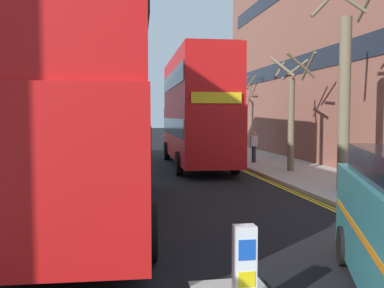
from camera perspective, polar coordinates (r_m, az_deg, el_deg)
The scene contains 12 objects.
sidewalk_right at distance 19.07m, azimuth 15.43°, elevation -4.02°, with size 4.00×80.00×0.14m, color #ADA89E.
kerb_line_outer at distance 16.44m, azimuth 11.75°, elevation -5.43°, with size 0.10×56.00×0.01m, color yellow.
kerb_line_inner at distance 16.38m, azimuth 11.23°, elevation -5.45°, with size 0.10×56.00×0.01m, color yellow.
keep_left_bollard at distance 5.84m, azimuth 6.86°, elevation -16.24°, with size 0.36×0.28×1.11m.
double_decker_bus_away at distance 11.14m, azimuth -12.68°, elevation 5.85°, with size 3.18×10.91×5.64m.
double_decker_bus_oncoming at distance 22.40m, azimuth 0.55°, elevation 4.84°, with size 3.05×10.88×5.64m.
pedestrian_far at distance 23.12m, azimuth 8.07°, elevation -0.30°, with size 0.34×0.22×1.62m.
street_tree_near at distance 15.09m, azimuth 19.27°, elevation 5.84°, with size 1.96×1.94×6.76m.
street_tree_mid at distance 38.65m, azimuth 0.09°, elevation 3.73°, with size 1.59×1.63×5.20m.
street_tree_far at distance 19.84m, azimuth 12.91°, elevation 4.29°, with size 1.86×1.85×5.19m.
street_tree_distant at distance 31.89m, azimuth 6.41°, elevation 3.99°, with size 1.72×1.67×5.35m.
townhouse_terrace_right at distance 28.24m, azimuth 23.24°, elevation 12.71°, with size 10.08×28.00×14.30m.
Camera 1 is at (-1.59, -1.09, 2.60)m, focal length 40.85 mm.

